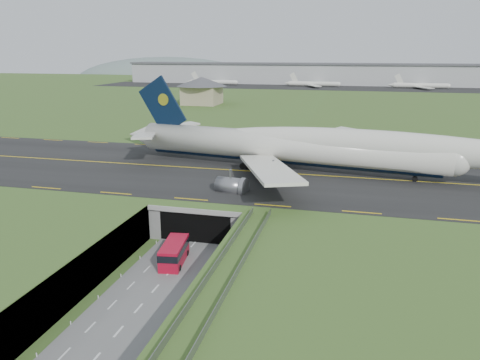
# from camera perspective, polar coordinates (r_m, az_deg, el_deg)

# --- Properties ---
(ground) EXTENTS (900.00, 900.00, 0.00)m
(ground) POSITION_cam_1_polar(r_m,az_deg,el_deg) (70.62, -7.62, -10.13)
(ground) COLOR #466026
(ground) RESTS_ON ground
(airfield_deck) EXTENTS (800.00, 800.00, 6.00)m
(airfield_deck) POSITION_cam_1_polar(r_m,az_deg,el_deg) (69.39, -7.71, -7.89)
(airfield_deck) COLOR gray
(airfield_deck) RESTS_ON ground
(trench_road) EXTENTS (12.00, 75.00, 0.20)m
(trench_road) POSITION_cam_1_polar(r_m,az_deg,el_deg) (64.44, -10.10, -12.79)
(trench_road) COLOR slate
(trench_road) RESTS_ON ground
(taxiway) EXTENTS (800.00, 44.00, 0.18)m
(taxiway) POSITION_cam_1_polar(r_m,az_deg,el_deg) (98.19, -0.76, 1.17)
(taxiway) COLOR black
(taxiway) RESTS_ON airfield_deck
(tunnel_portal) EXTENTS (17.00, 22.30, 6.00)m
(tunnel_portal) POSITION_cam_1_polar(r_m,az_deg,el_deg) (83.96, -3.57, -3.33)
(tunnel_portal) COLOR gray
(tunnel_portal) RESTS_ON ground
(guideway) EXTENTS (3.00, 53.00, 7.05)m
(guideway) POSITION_cam_1_polar(r_m,az_deg,el_deg) (48.91, -3.80, -15.35)
(guideway) COLOR #A8A8A3
(guideway) RESTS_ON ground
(jumbo_jet) EXTENTS (90.61, 58.47, 19.57)m
(jumbo_jet) POSITION_cam_1_polar(r_m,az_deg,el_deg) (96.97, 9.04, 3.93)
(jumbo_jet) COLOR silver
(jumbo_jet) RESTS_ON ground
(shuttle_tram) EXTENTS (3.99, 8.15, 3.19)m
(shuttle_tram) POSITION_cam_1_polar(r_m,az_deg,el_deg) (70.16, -8.03, -8.75)
(shuttle_tram) COLOR #AA0B24
(shuttle_tram) RESTS_ON ground
(service_building) EXTENTS (23.55, 23.55, 12.73)m
(service_building) POSITION_cam_1_polar(r_m,az_deg,el_deg) (222.28, -4.67, 11.09)
(service_building) COLOR tan
(service_building) RESTS_ON ground
(cargo_terminal) EXTENTS (320.00, 67.00, 15.60)m
(cargo_terminal) POSITION_cam_1_polar(r_m,az_deg,el_deg) (359.64, 10.26, 12.63)
(cargo_terminal) COLOR #B2B2B2
(cargo_terminal) RESTS_ON ground
(distant_hills) EXTENTS (700.00, 91.00, 60.00)m
(distant_hills) POSITION_cam_1_polar(r_m,az_deg,el_deg) (491.90, 18.88, 10.67)
(distant_hills) COLOR slate
(distant_hills) RESTS_ON ground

